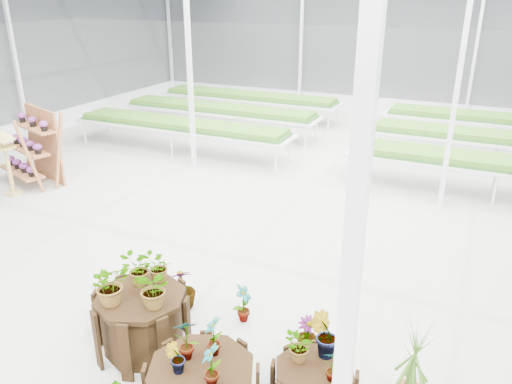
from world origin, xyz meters
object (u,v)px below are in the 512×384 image
at_px(shelf_rack, 29,147).
at_px(bird_table, 8,163).
at_px(plinth_low, 314,383).
at_px(plinth_tall, 143,322).

distance_m(shelf_rack, bird_table, 0.81).
bearing_deg(bird_table, plinth_low, -18.07).
height_order(shelf_rack, bird_table, shelf_rack).
height_order(plinth_low, bird_table, bird_table).
distance_m(plinth_tall, bird_table, 6.50).
xyz_separation_m(plinth_low, bird_table, (-7.95, 2.90, 0.54)).
xyz_separation_m(plinth_tall, plinth_low, (2.20, 0.10, -0.19)).
xyz_separation_m(plinth_low, shelf_rack, (-8.14, 3.67, 0.65)).
bearing_deg(plinth_low, shelf_rack, 155.73).
relative_size(plinth_tall, shelf_rack, 0.67).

